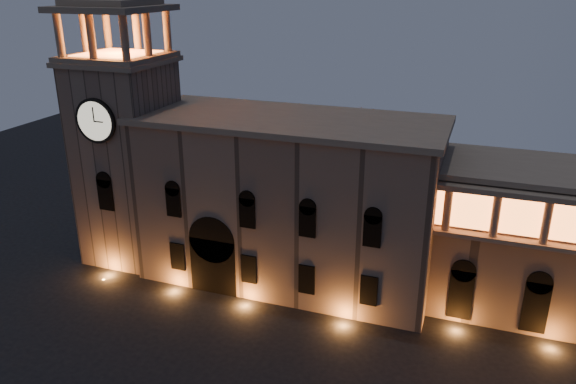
# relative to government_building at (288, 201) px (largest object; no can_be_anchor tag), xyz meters

# --- Properties ---
(government_building) EXTENTS (30.80, 12.80, 17.60)m
(government_building) POSITION_rel_government_building_xyz_m (0.00, 0.00, 0.00)
(government_building) COLOR #7C6251
(government_building) RESTS_ON ground
(clock_tower) EXTENTS (9.80, 9.80, 32.40)m
(clock_tower) POSITION_rel_government_building_xyz_m (-18.42, -0.95, 3.73)
(clock_tower) COLOR #7C6251
(clock_tower) RESTS_ON ground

